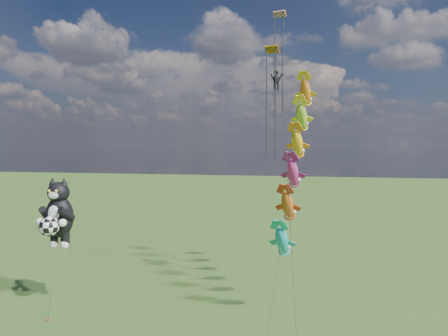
# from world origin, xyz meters

# --- Properties ---
(ground) EXTENTS (300.00, 300.00, 0.00)m
(ground) POSITION_xyz_m (0.00, 0.00, 0.00)
(ground) COLOR #204511
(cat_kite_rig) EXTENTS (2.58, 4.18, 9.84)m
(cat_kite_rig) POSITION_xyz_m (-4.24, 3.91, 7.14)
(cat_kite_rig) COLOR brown
(cat_kite_rig) RESTS_ON ground
(fish_windsock_rig) EXTENTS (2.48, 15.84, 20.06)m
(fish_windsock_rig) POSITION_xyz_m (13.06, 9.12, 11.27)
(fish_windsock_rig) COLOR brown
(fish_windsock_rig) RESTS_ON ground
(parafoil_rig) EXTENTS (3.72, 17.25, 23.26)m
(parafoil_rig) POSITION_xyz_m (11.61, 8.96, 17.50)
(parafoil_rig) COLOR brown
(parafoil_rig) RESTS_ON ground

